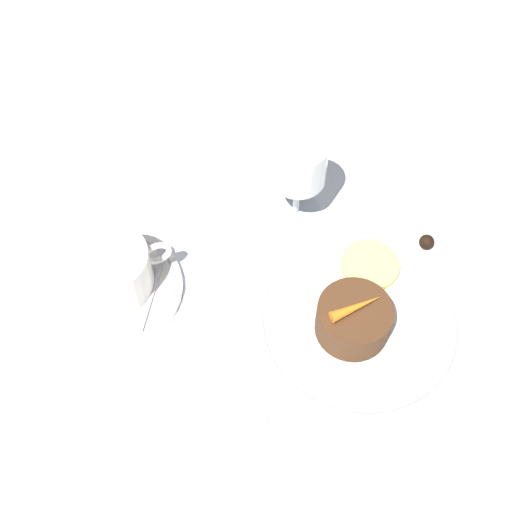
{
  "coord_description": "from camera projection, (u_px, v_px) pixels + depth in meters",
  "views": [
    {
      "loc": [
        -0.25,
        -0.31,
        0.7
      ],
      "look_at": [
        -0.09,
        0.09,
        0.04
      ],
      "focal_mm": 50.0,
      "sensor_mm": 36.0,
      "label": 1
    }
  ],
  "objects": [
    {
      "name": "pineapple_slice",
      "position": [
        370.0,
        265.0,
        0.81
      ],
      "size": [
        0.07,
        0.07,
        0.01
      ],
      "color": "#EFE075",
      "rests_on": "dinner_plate"
    },
    {
      "name": "chocolate_truffle",
      "position": [
        427.0,
        242.0,
        0.84
      ],
      "size": [
        0.02,
        0.02,
        0.02
      ],
      "color": "black",
      "rests_on": "ground_plane"
    },
    {
      "name": "dinner_plate",
      "position": [
        359.0,
        324.0,
        0.78
      ],
      "size": [
        0.23,
        0.23,
        0.01
      ],
      "color": "white",
      "rests_on": "ground_plane"
    },
    {
      "name": "saucer",
      "position": [
        114.0,
        289.0,
        0.81
      ],
      "size": [
        0.16,
        0.16,
        0.01
      ],
      "color": "white",
      "rests_on": "ground_plane"
    },
    {
      "name": "coffee_cup",
      "position": [
        111.0,
        270.0,
        0.78
      ],
      "size": [
        0.12,
        0.09,
        0.06
      ],
      "color": "white",
      "rests_on": "saucer"
    },
    {
      "name": "spoon",
      "position": [
        157.0,
        276.0,
        0.81
      ],
      "size": [
        0.07,
        0.1,
        0.0
      ],
      "color": "silver",
      "rests_on": "saucer"
    },
    {
      "name": "ground_plane",
      "position": [
        359.0,
        315.0,
        0.79
      ],
      "size": [
        3.0,
        3.0,
        0.0
      ],
      "primitive_type": "plane",
      "color": "white"
    },
    {
      "name": "wine_glass",
      "position": [
        299.0,
        168.0,
        0.8
      ],
      "size": [
        0.06,
        0.06,
        0.12
      ],
      "color": "silver",
      "rests_on": "ground_plane"
    },
    {
      "name": "fork",
      "position": [
        207.0,
        342.0,
        0.77
      ],
      "size": [
        0.05,
        0.18,
        0.01
      ],
      "color": "silver",
      "rests_on": "ground_plane"
    },
    {
      "name": "carrot_garnish",
      "position": [
        357.0,
        307.0,
        0.73
      ],
      "size": [
        0.06,
        0.01,
        0.01
      ],
      "color": "orange",
      "rests_on": "dessert_cake"
    },
    {
      "name": "dessert_cake",
      "position": [
        354.0,
        319.0,
        0.75
      ],
      "size": [
        0.08,
        0.08,
        0.04
      ],
      "color": "#4C2D19",
      "rests_on": "dinner_plate"
    }
  ]
}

